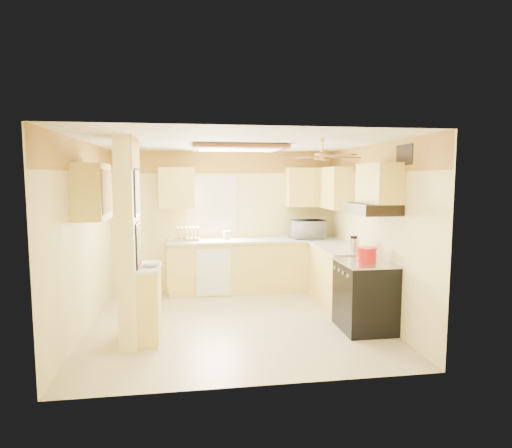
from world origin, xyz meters
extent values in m
plane|color=beige|center=(0.00, 0.00, 0.00)|extent=(4.00, 4.00, 0.00)
plane|color=white|center=(0.00, 0.00, 2.50)|extent=(4.00, 4.00, 0.00)
plane|color=#F7E597|center=(0.00, 1.90, 1.25)|extent=(4.00, 0.00, 4.00)
plane|color=#F7E597|center=(0.00, -1.90, 1.25)|extent=(4.00, 0.00, 4.00)
plane|color=#F7E597|center=(-2.00, 0.00, 1.25)|extent=(0.00, 3.80, 3.80)
plane|color=#F7E597|center=(2.00, 0.00, 1.25)|extent=(0.00, 3.80, 3.80)
cube|color=#F4B948|center=(0.00, 1.88, 2.30)|extent=(4.00, 0.02, 0.40)
cube|color=#F7E597|center=(-1.35, -0.55, 1.25)|extent=(0.20, 0.70, 2.50)
cube|color=#E6C55F|center=(-1.13, -0.55, 0.45)|extent=(0.25, 0.55, 0.90)
cube|color=silver|center=(-1.13, -0.55, 0.92)|extent=(0.28, 0.58, 0.04)
cube|color=#E6C55F|center=(0.50, 1.60, 0.45)|extent=(3.00, 0.60, 0.90)
cube|color=#E6C55F|center=(1.70, 0.60, 0.45)|extent=(0.60, 1.40, 0.90)
cube|color=silver|center=(0.50, 1.59, 0.92)|extent=(3.04, 0.64, 0.04)
cube|color=silver|center=(1.69, 0.60, 0.92)|extent=(0.64, 1.44, 0.04)
cube|color=white|center=(-0.25, 1.29, 0.43)|extent=(0.58, 0.02, 0.80)
cube|color=white|center=(-0.25, 1.89, 1.55)|extent=(0.92, 0.02, 1.02)
cube|color=white|center=(-0.25, 1.89, 1.55)|extent=(0.80, 0.02, 0.90)
cube|color=#E6C55F|center=(-0.85, 1.72, 1.85)|extent=(0.60, 0.35, 0.70)
cube|color=#E6C55F|center=(1.55, 1.72, 1.85)|extent=(0.90, 0.35, 0.70)
cube|color=#E6C55F|center=(1.82, 1.25, 1.85)|extent=(0.35, 1.00, 0.70)
cube|color=#E6C55F|center=(-1.82, -0.25, 1.85)|extent=(0.35, 0.75, 0.70)
cube|color=#E6C55F|center=(1.82, -0.55, 1.95)|extent=(0.35, 0.76, 0.52)
cube|color=black|center=(1.67, -0.55, 0.45)|extent=(0.65, 0.76, 0.90)
cube|color=silver|center=(1.67, -0.55, 0.91)|extent=(0.66, 0.77, 0.02)
cylinder|color=silver|center=(1.34, -0.80, 0.80)|extent=(0.03, 0.05, 0.05)
cylinder|color=silver|center=(1.34, -0.63, 0.80)|extent=(0.03, 0.05, 0.05)
cylinder|color=silver|center=(1.34, -0.47, 0.80)|extent=(0.03, 0.05, 0.05)
cylinder|color=silver|center=(1.34, -0.30, 0.80)|extent=(0.03, 0.05, 0.05)
cube|color=black|center=(1.74, -0.55, 1.62)|extent=(0.50, 0.76, 0.14)
cube|color=black|center=(-1.24, -0.55, 1.85)|extent=(0.02, 0.42, 0.57)
cube|color=white|center=(-1.23, -0.55, 1.85)|extent=(0.01, 0.37, 0.52)
cube|color=black|center=(-1.24, -0.55, 1.20)|extent=(0.02, 0.42, 0.57)
cube|color=yellow|center=(-1.23, -0.55, 1.20)|extent=(0.01, 0.37, 0.52)
cube|color=brown|center=(0.10, 0.50, 2.46)|extent=(1.35, 0.95, 0.06)
cube|color=white|center=(0.10, 0.50, 2.44)|extent=(1.15, 0.75, 0.02)
cylinder|color=gold|center=(1.00, -0.70, 2.42)|extent=(0.04, 0.04, 0.16)
cylinder|color=gold|center=(1.00, -0.70, 2.28)|extent=(0.18, 0.18, 0.08)
cube|color=brown|center=(1.30, -0.59, 2.28)|extent=(0.55, 0.28, 0.01)
cube|color=brown|center=(0.89, -0.40, 2.28)|extent=(0.28, 0.55, 0.01)
cube|color=brown|center=(0.70, -0.81, 2.28)|extent=(0.55, 0.28, 0.01)
cube|color=brown|center=(1.11, -1.00, 2.28)|extent=(0.28, 0.55, 0.01)
cube|color=black|center=(1.98, -0.90, 2.30)|extent=(0.02, 0.40, 0.25)
imported|color=white|center=(1.46, 1.59, 1.10)|extent=(0.60, 0.42, 0.32)
imported|color=white|center=(-1.09, -0.53, 0.97)|extent=(0.27, 0.27, 0.06)
cylinder|color=red|center=(1.71, -0.46, 1.00)|extent=(0.26, 0.26, 0.16)
cylinder|color=red|center=(1.71, -0.46, 1.09)|extent=(0.28, 0.28, 0.02)
cylinder|color=silver|center=(1.73, 0.04, 1.05)|extent=(0.16, 0.16, 0.21)
cylinder|color=black|center=(1.73, 0.04, 1.17)|extent=(0.11, 0.11, 0.03)
cube|color=tan|center=(-0.68, 1.61, 0.96)|extent=(0.40, 0.30, 0.04)
cube|color=tan|center=(-0.85, 1.61, 1.06)|extent=(0.02, 0.27, 0.23)
cube|color=tan|center=(-0.78, 1.61, 1.06)|extent=(0.02, 0.27, 0.23)
cube|color=tan|center=(-0.71, 1.61, 1.06)|extent=(0.02, 0.27, 0.23)
cube|color=tan|center=(-0.64, 1.61, 1.06)|extent=(0.02, 0.27, 0.23)
cube|color=tan|center=(-0.57, 1.61, 1.06)|extent=(0.02, 0.27, 0.23)
cube|color=tan|center=(-0.51, 1.61, 1.06)|extent=(0.02, 0.27, 0.23)
cylinder|color=white|center=(-0.78, 1.61, 1.06)|extent=(0.02, 0.23, 0.23)
cylinder|color=white|center=(-0.64, 1.61, 1.06)|extent=(0.02, 0.23, 0.23)
cylinder|color=white|center=(0.00, 1.67, 1.01)|extent=(0.11, 0.11, 0.15)
cylinder|color=tan|center=(0.02, 1.67, 1.05)|extent=(0.01, 0.01, 0.23)
cylinder|color=tan|center=(0.00, 1.69, 1.05)|extent=(0.01, 0.01, 0.23)
cylinder|color=tan|center=(-0.02, 1.66, 1.05)|extent=(0.01, 0.01, 0.23)
cylinder|color=tan|center=(0.01, 1.64, 1.05)|extent=(0.01, 0.01, 0.23)
camera|label=1|loc=(-0.58, -5.83, 2.02)|focal=30.00mm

